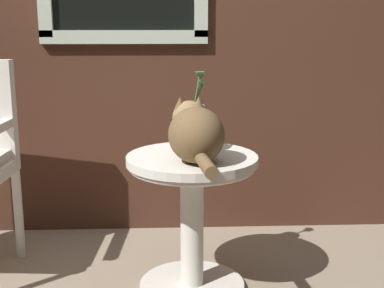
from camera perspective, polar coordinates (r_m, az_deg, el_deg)
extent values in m
cube|color=beige|center=(2.89, -7.19, 11.20)|extent=(0.88, 0.03, 0.07)
cylinder|color=silver|center=(2.46, 0.00, -14.81)|extent=(0.46, 0.46, 0.03)
cylinder|color=silver|center=(2.34, 0.00, -8.57)|extent=(0.10, 0.10, 0.54)
cylinder|color=silver|center=(2.25, 0.00, -1.68)|extent=(0.55, 0.55, 0.03)
torus|color=silver|center=(2.26, 0.00, -2.35)|extent=(0.53, 0.53, 0.02)
cylinder|color=silver|center=(2.81, -17.93, -7.07)|extent=(0.04, 0.04, 0.45)
ellipsoid|color=brown|center=(2.11, 0.47, 0.96)|extent=(0.25, 0.29, 0.22)
sphere|color=olive|center=(2.27, -0.28, 2.82)|extent=(0.15, 0.15, 0.15)
cone|color=brown|center=(2.27, 0.72, 4.47)|extent=(0.05, 0.05, 0.05)
cone|color=brown|center=(2.26, -1.28, 4.42)|extent=(0.05, 0.05, 0.05)
cylinder|color=brown|center=(1.94, 1.44, -2.15)|extent=(0.08, 0.25, 0.05)
cylinder|color=slate|center=(2.39, 0.25, -0.23)|extent=(0.09, 0.09, 0.01)
ellipsoid|color=slate|center=(2.37, 0.25, 1.58)|extent=(0.14, 0.14, 0.14)
cylinder|color=slate|center=(2.36, 0.26, 3.43)|extent=(0.08, 0.08, 0.05)
torus|color=slate|center=(2.35, 0.26, 3.99)|extent=(0.10, 0.10, 0.02)
cylinder|color=#47893D|center=(2.35, 0.69, 5.19)|extent=(0.04, 0.01, 0.10)
cone|color=#47893D|center=(2.35, 1.12, 6.39)|extent=(0.04, 0.04, 0.02)
cylinder|color=#47893D|center=(2.35, 0.59, 5.59)|extent=(0.03, 0.01, 0.13)
cone|color=#47893D|center=(2.35, 0.93, 7.20)|extent=(0.04, 0.04, 0.02)
cylinder|color=#47893D|center=(2.34, 0.54, 5.71)|extent=(0.03, 0.01, 0.15)
cone|color=#47893D|center=(2.33, 0.82, 7.46)|extent=(0.04, 0.04, 0.02)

